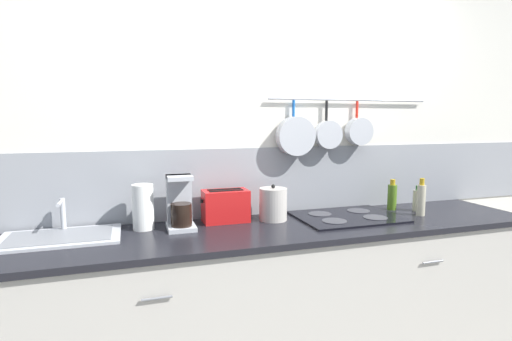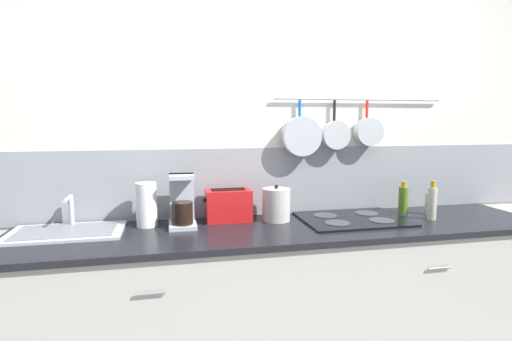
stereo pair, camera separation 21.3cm
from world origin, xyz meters
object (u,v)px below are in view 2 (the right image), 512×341
object	(u,v)px
bottle_sesame_oil	(431,203)
bottle_vinegar	(403,199)
toaster	(228,205)
bottle_cooking_wine	(432,202)
kettle	(276,204)
paper_towel_roll	(146,205)
coffee_maker	(182,204)

from	to	relation	value
bottle_sesame_oil	bottle_vinegar	bearing A→B (deg)	148.89
toaster	bottle_cooking_wine	world-z (taller)	bottle_cooking_wine
bottle_vinegar	bottle_cooking_wine	distance (m)	0.21
toaster	bottle_vinegar	bearing A→B (deg)	-1.61
bottle_vinegar	bottle_sesame_oil	world-z (taller)	bottle_vinegar
bottle_vinegar	bottle_cooking_wine	bearing A→B (deg)	-70.82
kettle	toaster	bearing A→B (deg)	169.37
kettle	bottle_cooking_wine	size ratio (longest dim) A/B	0.92
paper_towel_roll	bottle_vinegar	world-z (taller)	paper_towel_roll
coffee_maker	bottle_cooking_wine	size ratio (longest dim) A/B	1.25
bottle_cooking_wine	kettle	bearing A→B (deg)	169.23
paper_towel_roll	bottle_sesame_oil	world-z (taller)	paper_towel_roll
paper_towel_roll	bottle_cooking_wine	distance (m)	1.73
bottle_cooking_wine	bottle_sesame_oil	bearing A→B (deg)	57.12
toaster	coffee_maker	bearing A→B (deg)	-168.59
paper_towel_roll	bottle_cooking_wine	size ratio (longest dim) A/B	1.05
toaster	bottle_sesame_oil	world-z (taller)	toaster
bottle_vinegar	bottle_sesame_oil	size ratio (longest dim) A/B	1.22
toaster	kettle	world-z (taller)	kettle
bottle_vinegar	bottle_cooking_wine	xyz separation A→B (m)	(0.07, -0.20, 0.01)
coffee_maker	bottle_vinegar	distance (m)	1.45
toaster	bottle_sesame_oil	xyz separation A→B (m)	(1.31, -0.12, -0.02)
toaster	kettle	xyz separation A→B (m)	(0.29, -0.05, 0.00)
paper_towel_roll	kettle	distance (m)	0.77
paper_towel_roll	bottle_vinegar	bearing A→B (deg)	-0.26
bottle_sesame_oil	coffee_maker	bearing A→B (deg)	177.72
kettle	bottle_vinegar	world-z (taller)	kettle
bottle_sesame_oil	kettle	bearing A→B (deg)	176.31
coffee_maker	bottle_sesame_oil	bearing A→B (deg)	-2.28
bottle_sesame_oil	paper_towel_roll	bearing A→B (deg)	176.98
bottle_vinegar	bottle_cooking_wine	world-z (taller)	bottle_cooking_wine
paper_towel_roll	kettle	size ratio (longest dim) A/B	1.15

